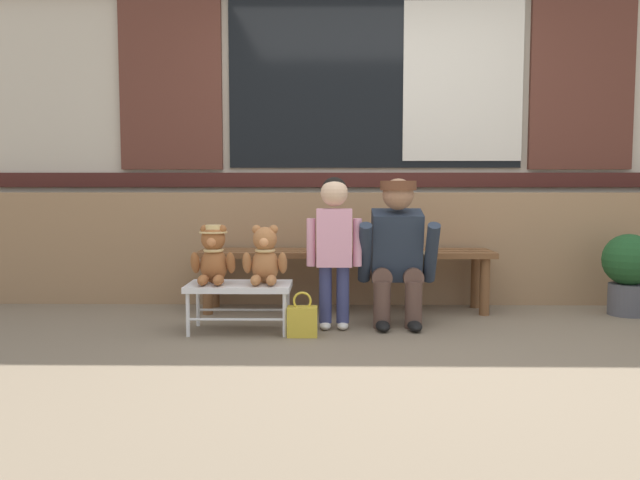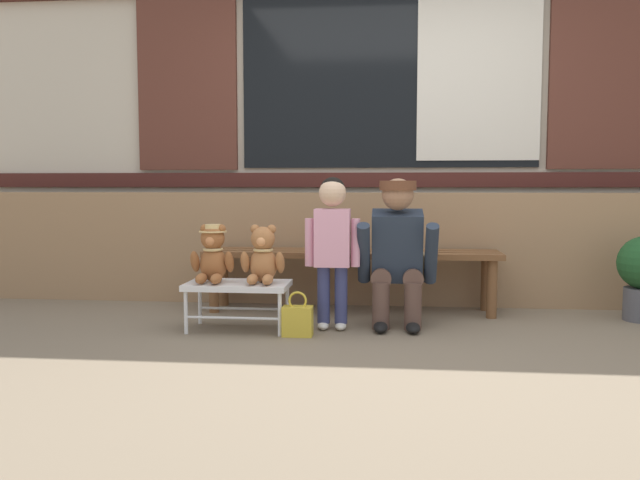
{
  "view_description": "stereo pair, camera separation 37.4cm",
  "coord_description": "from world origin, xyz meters",
  "px_view_note": "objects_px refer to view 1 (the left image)",
  "views": [
    {
      "loc": [
        -0.37,
        -3.6,
        0.91
      ],
      "look_at": [
        -0.43,
        0.64,
        0.55
      ],
      "focal_mm": 36.6,
      "sensor_mm": 36.0,
      "label": 1
    },
    {
      "loc": [
        0.0,
        -3.57,
        0.91
      ],
      "look_at": [
        -0.43,
        0.64,
        0.55
      ],
      "focal_mm": 36.6,
      "sensor_mm": 36.0,
      "label": 2
    }
  ],
  "objects_px": {
    "adult_crouching": "(398,252)",
    "potted_plant": "(629,269)",
    "child_standing": "(334,236)",
    "handbag_on_ground": "(302,321)",
    "teddy_bear_with_hat": "(213,256)",
    "small_display_bench": "(239,289)",
    "wooden_bench_long": "(345,260)",
    "teddy_bear_plain": "(265,257)"
  },
  "relations": [
    {
      "from": "teddy_bear_plain",
      "to": "handbag_on_ground",
      "type": "height_order",
      "value": "teddy_bear_plain"
    },
    {
      "from": "wooden_bench_long",
      "to": "small_display_bench",
      "type": "relative_size",
      "value": 3.28
    },
    {
      "from": "teddy_bear_with_hat",
      "to": "wooden_bench_long",
      "type": "bearing_deg",
      "value": 38.75
    },
    {
      "from": "wooden_bench_long",
      "to": "potted_plant",
      "type": "distance_m",
      "value": 1.98
    },
    {
      "from": "teddy_bear_with_hat",
      "to": "adult_crouching",
      "type": "bearing_deg",
      "value": 9.19
    },
    {
      "from": "small_display_bench",
      "to": "potted_plant",
      "type": "bearing_deg",
      "value": 11.75
    },
    {
      "from": "wooden_bench_long",
      "to": "teddy_bear_with_hat",
      "type": "relative_size",
      "value": 5.78
    },
    {
      "from": "adult_crouching",
      "to": "teddy_bear_plain",
      "type": "bearing_deg",
      "value": -167.36
    },
    {
      "from": "adult_crouching",
      "to": "handbag_on_ground",
      "type": "height_order",
      "value": "adult_crouching"
    },
    {
      "from": "adult_crouching",
      "to": "potted_plant",
      "type": "relative_size",
      "value": 1.67
    },
    {
      "from": "child_standing",
      "to": "handbag_on_ground",
      "type": "distance_m",
      "value": 0.57
    },
    {
      "from": "small_display_bench",
      "to": "teddy_bear_plain",
      "type": "relative_size",
      "value": 1.76
    },
    {
      "from": "small_display_bench",
      "to": "handbag_on_ground",
      "type": "xyz_separation_m",
      "value": [
        0.4,
        -0.13,
        -0.17
      ]
    },
    {
      "from": "teddy_bear_with_hat",
      "to": "teddy_bear_plain",
      "type": "relative_size",
      "value": 1.0
    },
    {
      "from": "teddy_bear_plain",
      "to": "small_display_bench",
      "type": "bearing_deg",
      "value": -179.49
    },
    {
      "from": "child_standing",
      "to": "adult_crouching",
      "type": "bearing_deg",
      "value": 15.42
    },
    {
      "from": "teddy_bear_plain",
      "to": "child_standing",
      "type": "xyz_separation_m",
      "value": [
        0.43,
        0.07,
        0.13
      ]
    },
    {
      "from": "teddy_bear_plain",
      "to": "adult_crouching",
      "type": "height_order",
      "value": "adult_crouching"
    },
    {
      "from": "adult_crouching",
      "to": "potted_plant",
      "type": "height_order",
      "value": "adult_crouching"
    },
    {
      "from": "wooden_bench_long",
      "to": "small_display_bench",
      "type": "height_order",
      "value": "wooden_bench_long"
    },
    {
      "from": "teddy_bear_with_hat",
      "to": "adult_crouching",
      "type": "distance_m",
      "value": 1.18
    },
    {
      "from": "wooden_bench_long",
      "to": "adult_crouching",
      "type": "xyz_separation_m",
      "value": [
        0.33,
        -0.48,
        0.11
      ]
    },
    {
      "from": "wooden_bench_long",
      "to": "teddy_bear_plain",
      "type": "bearing_deg",
      "value": -127.43
    },
    {
      "from": "child_standing",
      "to": "handbag_on_ground",
      "type": "xyz_separation_m",
      "value": [
        -0.19,
        -0.21,
        -0.5
      ]
    },
    {
      "from": "potted_plant",
      "to": "adult_crouching",
      "type": "bearing_deg",
      "value": -167.64
    },
    {
      "from": "small_display_bench",
      "to": "teddy_bear_with_hat",
      "type": "xyz_separation_m",
      "value": [
        -0.16,
        0.0,
        0.21
      ]
    },
    {
      "from": "small_display_bench",
      "to": "adult_crouching",
      "type": "xyz_separation_m",
      "value": [
        1.0,
        0.19,
        0.21
      ]
    },
    {
      "from": "teddy_bear_plain",
      "to": "potted_plant",
      "type": "relative_size",
      "value": 0.64
    },
    {
      "from": "child_standing",
      "to": "adult_crouching",
      "type": "relative_size",
      "value": 1.01
    },
    {
      "from": "child_standing",
      "to": "potted_plant",
      "type": "xyz_separation_m",
      "value": [
        2.06,
        0.47,
        -0.27
      ]
    },
    {
      "from": "teddy_bear_with_hat",
      "to": "handbag_on_ground",
      "type": "height_order",
      "value": "teddy_bear_with_hat"
    },
    {
      "from": "small_display_bench",
      "to": "child_standing",
      "type": "bearing_deg",
      "value": 7.36
    },
    {
      "from": "wooden_bench_long",
      "to": "adult_crouching",
      "type": "distance_m",
      "value": 0.59
    },
    {
      "from": "adult_crouching",
      "to": "potted_plant",
      "type": "distance_m",
      "value": 1.69
    },
    {
      "from": "wooden_bench_long",
      "to": "teddy_bear_plain",
      "type": "distance_m",
      "value": 0.85
    },
    {
      "from": "wooden_bench_long",
      "to": "teddy_bear_with_hat",
      "type": "height_order",
      "value": "teddy_bear_with_hat"
    },
    {
      "from": "teddy_bear_with_hat",
      "to": "small_display_bench",
      "type": "bearing_deg",
      "value": -0.77
    },
    {
      "from": "small_display_bench",
      "to": "adult_crouching",
      "type": "height_order",
      "value": "adult_crouching"
    },
    {
      "from": "handbag_on_ground",
      "to": "potted_plant",
      "type": "height_order",
      "value": "potted_plant"
    },
    {
      "from": "small_display_bench",
      "to": "teddy_bear_plain",
      "type": "height_order",
      "value": "teddy_bear_plain"
    },
    {
      "from": "wooden_bench_long",
      "to": "child_standing",
      "type": "height_order",
      "value": "child_standing"
    },
    {
      "from": "teddy_bear_with_hat",
      "to": "child_standing",
      "type": "xyz_separation_m",
      "value": [
        0.75,
        0.07,
        0.12
      ]
    }
  ]
}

